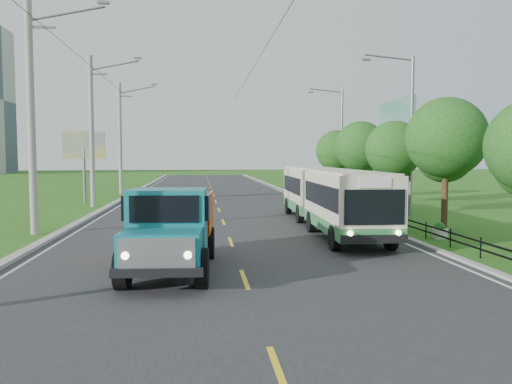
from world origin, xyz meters
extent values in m
plane|color=#2B5B15|center=(0.00, 0.00, 0.00)|extent=(240.00, 240.00, 0.00)
cube|color=#28282B|center=(0.00, 20.00, 0.01)|extent=(14.00, 120.00, 0.02)
cube|color=#9E9E99|center=(-7.20, 20.00, 0.07)|extent=(0.40, 120.00, 0.15)
cube|color=#9E9E99|center=(7.15, 20.00, 0.05)|extent=(0.30, 120.00, 0.10)
cube|color=silver|center=(-6.65, 20.00, 0.02)|extent=(0.12, 120.00, 0.00)
cube|color=silver|center=(6.65, 20.00, 0.02)|extent=(0.12, 120.00, 0.00)
cube|color=yellow|center=(0.00, 0.00, 0.02)|extent=(0.12, 2.20, 0.00)
cube|color=black|center=(8.00, 14.00, 0.30)|extent=(0.04, 40.00, 0.60)
cylinder|color=gray|center=(-8.30, 9.00, 5.00)|extent=(0.32, 0.32, 10.00)
cube|color=slate|center=(-7.80, 9.00, 8.80)|extent=(1.20, 0.10, 0.10)
cube|color=slate|center=(-5.20, 9.00, 9.90)|extent=(0.50, 0.18, 0.12)
cylinder|color=gray|center=(-8.30, 21.00, 5.00)|extent=(0.32, 0.32, 10.00)
cube|color=slate|center=(-7.80, 21.00, 8.80)|extent=(1.20, 0.10, 0.10)
cube|color=slate|center=(-5.20, 21.00, 9.90)|extent=(0.50, 0.18, 0.12)
cylinder|color=gray|center=(-8.30, 33.00, 5.00)|extent=(0.32, 0.32, 10.00)
cube|color=slate|center=(-7.80, 33.00, 8.80)|extent=(1.20, 0.10, 0.10)
cube|color=slate|center=(-5.20, 33.00, 9.90)|extent=(0.50, 0.18, 0.12)
cylinder|color=#382314|center=(9.80, 8.00, 1.68)|extent=(0.28, 0.28, 3.36)
sphere|color=#184714|center=(9.80, 8.00, 4.20)|extent=(3.60, 3.60, 3.60)
sphere|color=#184714|center=(10.00, 8.50, 3.48)|extent=(2.64, 2.64, 2.64)
cylinder|color=#382314|center=(9.80, 14.00, 1.51)|extent=(0.28, 0.28, 3.02)
sphere|color=#184714|center=(9.80, 14.00, 3.78)|extent=(3.24, 3.24, 3.24)
sphere|color=#184714|center=(10.00, 14.50, 3.13)|extent=(2.38, 2.38, 2.38)
cylinder|color=#382314|center=(9.80, 20.00, 1.62)|extent=(0.28, 0.28, 3.25)
sphere|color=#184714|center=(9.80, 20.00, 4.06)|extent=(3.48, 3.48, 3.48)
sphere|color=#184714|center=(10.00, 20.50, 3.36)|extent=(2.55, 2.55, 2.55)
cylinder|color=#382314|center=(9.80, 26.00, 1.54)|extent=(0.28, 0.28, 3.08)
sphere|color=#184714|center=(9.80, 26.00, 3.85)|extent=(3.30, 3.30, 3.30)
sphere|color=#184714|center=(10.00, 26.50, 3.19)|extent=(2.42, 2.42, 2.42)
cylinder|color=slate|center=(10.80, 14.00, 4.50)|extent=(0.20, 0.20, 9.00)
cylinder|color=slate|center=(9.40, 14.00, 8.90)|extent=(2.80, 0.10, 0.34)
cube|color=slate|center=(8.10, 14.00, 8.75)|extent=(0.45, 0.16, 0.12)
cylinder|color=slate|center=(10.80, 28.00, 4.50)|extent=(0.20, 0.20, 9.00)
cylinder|color=slate|center=(9.40, 28.00, 8.90)|extent=(2.80, 0.10, 0.34)
cube|color=slate|center=(8.10, 28.00, 8.75)|extent=(0.45, 0.16, 0.12)
cylinder|color=silver|center=(8.60, 6.00, 0.20)|extent=(0.64, 0.64, 0.40)
sphere|color=#184714|center=(8.60, 6.00, 0.45)|extent=(0.44, 0.44, 0.44)
cylinder|color=silver|center=(8.60, 14.00, 0.20)|extent=(0.64, 0.64, 0.40)
sphere|color=#184714|center=(8.60, 14.00, 0.45)|extent=(0.44, 0.44, 0.44)
cylinder|color=silver|center=(8.60, 22.00, 0.20)|extent=(0.64, 0.64, 0.40)
sphere|color=#184714|center=(8.60, 22.00, 0.45)|extent=(0.44, 0.44, 0.44)
cylinder|color=slate|center=(-9.50, 24.00, 2.00)|extent=(0.20, 0.20, 4.00)
cube|color=yellow|center=(-9.50, 24.00, 4.20)|extent=(3.00, 0.15, 2.00)
cylinder|color=slate|center=(12.30, 17.50, 2.50)|extent=(0.24, 0.24, 5.00)
cylinder|color=slate|center=(12.30, 22.50, 2.50)|extent=(0.24, 0.24, 5.00)
cube|color=#144C47|center=(12.30, 20.00, 5.80)|extent=(0.20, 6.00, 3.00)
cube|color=#317B42|center=(4.65, 5.86, 0.72)|extent=(2.50, 6.85, 0.50)
cube|color=beige|center=(4.65, 5.86, 1.84)|extent=(2.50, 6.85, 1.74)
cube|color=black|center=(4.65, 5.86, 1.85)|extent=(2.51, 6.31, 0.86)
cube|color=#317B42|center=(4.91, 13.30, 0.72)|extent=(2.48, 6.40, 0.50)
cube|color=beige|center=(4.91, 13.30, 1.84)|extent=(2.48, 6.40, 1.74)
cube|color=black|center=(4.91, 13.30, 1.85)|extent=(2.50, 5.86, 0.86)
cube|color=#4C4C4C|center=(4.78, 9.70, 1.59)|extent=(2.15, 0.98, 2.15)
cube|color=black|center=(4.53, 2.46, 1.69)|extent=(2.03, 0.13, 1.17)
cylinder|color=black|center=(3.55, 3.78, 0.47)|extent=(0.32, 0.95, 0.94)
cylinder|color=black|center=(5.59, 3.71, 0.47)|extent=(0.32, 0.95, 0.94)
cylinder|color=black|center=(3.71, 8.20, 0.47)|extent=(0.32, 0.95, 0.94)
cylinder|color=black|center=(5.75, 8.13, 0.47)|extent=(0.32, 0.95, 0.94)
cylinder|color=black|center=(3.82, 11.27, 0.47)|extent=(0.32, 0.95, 0.94)
cylinder|color=black|center=(5.86, 11.19, 0.47)|extent=(0.32, 0.95, 0.94)
cylinder|color=black|center=(3.96, 15.42, 0.47)|extent=(0.32, 0.95, 0.94)
cylinder|color=black|center=(6.00, 15.34, 0.47)|extent=(0.32, 0.95, 0.94)
cube|color=#157781|center=(-2.16, -0.91, 1.04)|extent=(2.07, 1.45, 0.95)
cube|color=#157781|center=(-2.06, 0.50, 1.51)|extent=(2.18, 1.65, 1.89)
cube|color=black|center=(-2.06, 0.50, 1.99)|extent=(2.36, 1.38, 0.66)
cube|color=black|center=(-2.01, 1.26, 0.61)|extent=(1.32, 5.72, 0.24)
cube|color=orange|center=(-1.91, 2.86, 1.56)|extent=(2.36, 2.97, 1.23)
cylinder|color=black|center=(-3.13, -0.66, 0.52)|extent=(0.40, 1.06, 1.04)
cylinder|color=black|center=(-1.15, -0.79, 0.52)|extent=(0.40, 1.06, 1.04)
cylinder|color=black|center=(-2.88, 3.12, 0.52)|extent=(0.40, 1.06, 1.04)
cylinder|color=black|center=(-0.90, 2.99, 0.52)|extent=(0.40, 1.06, 1.04)
camera|label=1|loc=(-1.19, -13.31, 3.33)|focal=35.00mm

